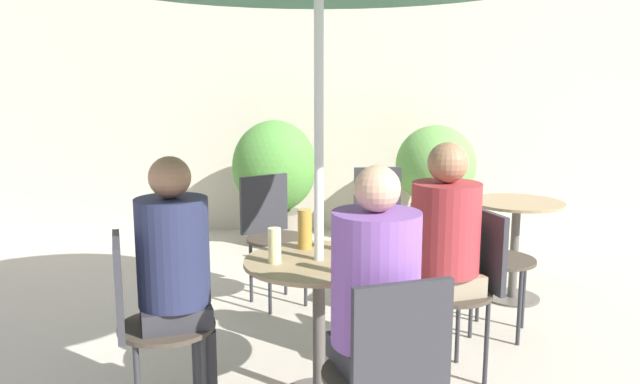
% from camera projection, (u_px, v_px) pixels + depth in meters
% --- Properties ---
extents(storefront_wall, '(10.00, 0.06, 3.00)m').
position_uv_depth(storefront_wall, '(339.00, 83.00, 6.23)').
color(storefront_wall, beige).
rests_on(storefront_wall, ground_plane).
extents(cafe_table_near, '(0.71, 0.71, 0.71)m').
position_uv_depth(cafe_table_near, '(319.00, 295.00, 2.95)').
color(cafe_table_near, '#514C47').
rests_on(cafe_table_near, ground_plane).
extents(cafe_table_far, '(0.64, 0.64, 0.71)m').
position_uv_depth(cafe_table_far, '(516.00, 229.00, 4.35)').
color(cafe_table_far, '#514C47').
rests_on(cafe_table_far, ground_plane).
extents(bistro_chair_0, '(0.47, 0.45, 0.88)m').
position_uv_depth(bistro_chair_0, '(144.00, 313.00, 2.71)').
color(bistro_chair_0, '#42382D').
rests_on(bistro_chair_0, ground_plane).
extents(bistro_chair_1, '(0.45, 0.47, 0.88)m').
position_uv_depth(bistro_chair_1, '(389.00, 366.00, 2.21)').
color(bistro_chair_1, '#42382D').
rests_on(bistro_chair_1, ground_plane).
extents(bistro_chair_2, '(0.47, 0.45, 0.88)m').
position_uv_depth(bistro_chair_2, '(467.00, 277.00, 3.20)').
color(bistro_chair_2, '#42382D').
rests_on(bistro_chair_2, ground_plane).
extents(bistro_chair_3, '(0.48, 0.48, 0.88)m').
position_uv_depth(bistro_chair_3, '(271.00, 225.00, 4.31)').
color(bistro_chair_3, '#42382D').
rests_on(bistro_chair_3, ground_plane).
extents(bistro_chair_4, '(0.43, 0.44, 0.88)m').
position_uv_depth(bistro_chair_4, '(380.00, 214.00, 4.68)').
color(bistro_chair_4, '#42382D').
rests_on(bistro_chair_4, ground_plane).
extents(bistro_chair_5, '(0.47, 0.46, 0.88)m').
position_uv_depth(bistro_chair_5, '(485.00, 246.00, 3.78)').
color(bistro_chair_5, '#42382D').
rests_on(bistro_chair_5, ground_plane).
extents(seated_person_0, '(0.37, 0.35, 1.22)m').
position_uv_depth(seated_person_0, '(177.00, 267.00, 2.72)').
color(seated_person_0, '#2D2D33').
rests_on(seated_person_0, ground_plane).
extents(seated_person_1, '(0.37, 0.39, 1.24)m').
position_uv_depth(seated_person_1, '(374.00, 298.00, 2.31)').
color(seated_person_1, '#2D2D33').
rests_on(seated_person_1, ground_plane).
extents(seated_person_2, '(0.41, 0.39, 1.24)m').
position_uv_depth(seated_person_2, '(442.00, 242.00, 3.12)').
color(seated_person_2, gray).
rests_on(seated_person_2, ground_plane).
extents(beer_glass_0, '(0.06, 0.06, 0.15)m').
position_uv_depth(beer_glass_0, '(338.00, 256.00, 2.72)').
color(beer_glass_0, beige).
rests_on(beer_glass_0, cafe_table_near).
extents(beer_glass_1, '(0.06, 0.06, 0.19)m').
position_uv_depth(beer_glass_1, '(353.00, 234.00, 3.03)').
color(beer_glass_1, beige).
rests_on(beer_glass_1, cafe_table_near).
extents(beer_glass_2, '(0.07, 0.07, 0.20)m').
position_uv_depth(beer_glass_2, '(305.00, 229.00, 3.10)').
color(beer_glass_2, '#B28433').
rests_on(beer_glass_2, cafe_table_near).
extents(beer_glass_3, '(0.06, 0.06, 0.16)m').
position_uv_depth(beer_glass_3, '(275.00, 246.00, 2.86)').
color(beer_glass_3, beige).
rests_on(beer_glass_3, cafe_table_near).
extents(potted_plant_0, '(0.79, 0.79, 1.17)m').
position_uv_depth(potted_plant_0, '(275.00, 174.00, 5.82)').
color(potted_plant_0, slate).
rests_on(potted_plant_0, ground_plane).
extents(potted_plant_1, '(0.74, 0.74, 1.12)m').
position_uv_depth(potted_plant_1, '(435.00, 174.00, 5.80)').
color(potted_plant_1, '#93664C').
rests_on(potted_plant_1, ground_plane).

